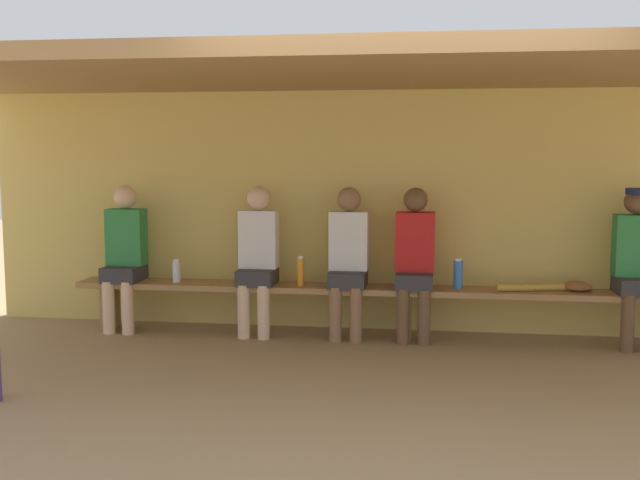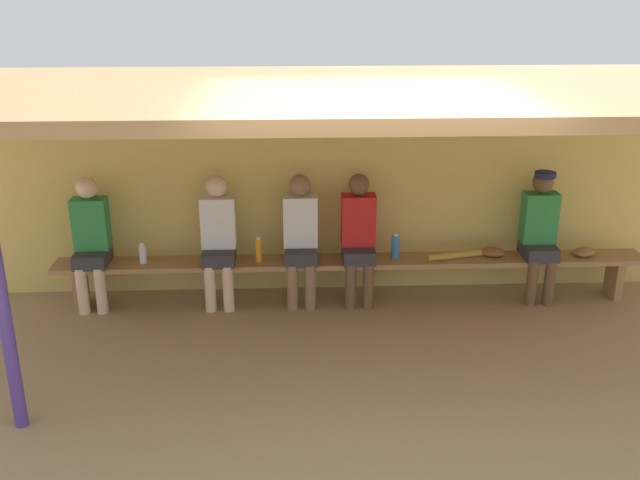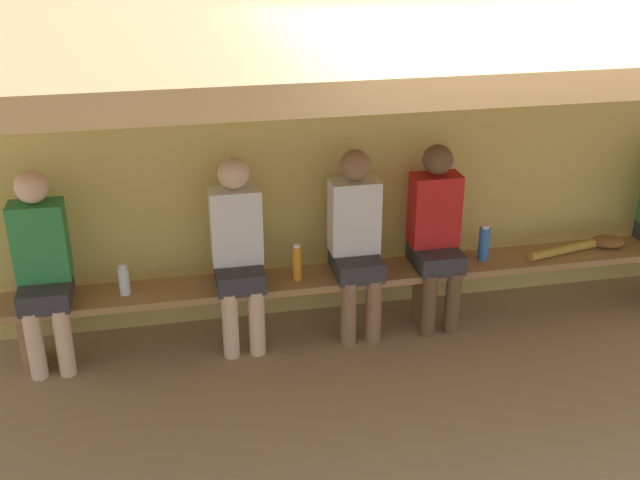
# 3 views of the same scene
# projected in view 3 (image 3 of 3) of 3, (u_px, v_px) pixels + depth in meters

# --- Properties ---
(ground_plane) EXTENTS (24.00, 24.00, 0.00)m
(ground_plane) POSITION_uv_depth(u_px,v_px,m) (511.00, 456.00, 4.36)
(ground_plane) COLOR #9E7F59
(back_wall) EXTENTS (8.00, 0.20, 2.20)m
(back_wall) POSITION_uv_depth(u_px,v_px,m) (410.00, 161.00, 5.71)
(back_wall) COLOR #D8BC60
(back_wall) RESTS_ON ground
(dugout_roof) EXTENTS (8.00, 2.80, 0.12)m
(dugout_roof) POSITION_uv_depth(u_px,v_px,m) (497.00, 26.00, 4.07)
(dugout_roof) COLOR #9E7547
(dugout_roof) RESTS_ON back_wall
(bench) EXTENTS (6.00, 0.36, 0.46)m
(bench) POSITION_uv_depth(u_px,v_px,m) (425.00, 274.00, 5.59)
(bench) COLOR #9E7547
(bench) RESTS_ON ground
(player_leftmost) EXTENTS (0.34, 0.42, 1.34)m
(player_leftmost) POSITION_uv_depth(u_px,v_px,m) (356.00, 237.00, 5.36)
(player_leftmost) COLOR #333338
(player_leftmost) RESTS_ON ground
(player_in_white) EXTENTS (0.34, 0.42, 1.34)m
(player_in_white) POSITION_uv_depth(u_px,v_px,m) (436.00, 230.00, 5.47)
(player_in_white) COLOR #333338
(player_in_white) RESTS_ON ground
(player_rightmost) EXTENTS (0.34, 0.42, 1.34)m
(player_rightmost) POSITION_uv_depth(u_px,v_px,m) (42.00, 263.00, 4.97)
(player_rightmost) COLOR #333338
(player_rightmost) RESTS_ON ground
(player_near_post) EXTENTS (0.34, 0.42, 1.34)m
(player_near_post) POSITION_uv_depth(u_px,v_px,m) (238.00, 247.00, 5.21)
(player_near_post) COLOR #333338
(player_near_post) RESTS_ON ground
(water_bottle_blue) EXTENTS (0.07, 0.07, 0.21)m
(water_bottle_blue) POSITION_uv_depth(u_px,v_px,m) (124.00, 280.00, 5.13)
(water_bottle_blue) COLOR silver
(water_bottle_blue) RESTS_ON bench
(water_bottle_orange) EXTENTS (0.06, 0.06, 0.27)m
(water_bottle_orange) POSITION_uv_depth(u_px,v_px,m) (297.00, 263.00, 5.31)
(water_bottle_orange) COLOR orange
(water_bottle_orange) RESTS_ON bench
(water_bottle_clear) EXTENTS (0.08, 0.08, 0.27)m
(water_bottle_clear) POSITION_uv_depth(u_px,v_px,m) (484.00, 243.00, 5.61)
(water_bottle_clear) COLOR blue
(water_bottle_clear) RESTS_ON bench
(baseball_glove_tan) EXTENTS (0.28, 0.24, 0.09)m
(baseball_glove_tan) POSITION_uv_depth(u_px,v_px,m) (608.00, 242.00, 5.83)
(baseball_glove_tan) COLOR brown
(baseball_glove_tan) RESTS_ON bench
(baseball_bat) EXTENTS (0.82, 0.24, 0.07)m
(baseball_bat) POSITION_uv_depth(u_px,v_px,m) (575.00, 247.00, 5.77)
(baseball_bat) COLOR #B28C33
(baseball_bat) RESTS_ON bench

